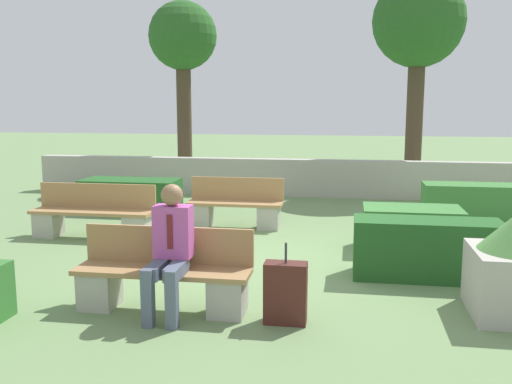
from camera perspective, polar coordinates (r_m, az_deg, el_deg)
ground_plane at (r=7.73m, az=1.28°, el=-7.23°), size 60.00×60.00×0.00m
perimeter_wall at (r=13.16m, az=4.76°, el=1.42°), size 12.83×0.30×0.85m
bench_front at (r=6.10m, az=-9.23°, el=-8.61°), size 1.85×0.49×0.85m
bench_left_side at (r=9.91m, az=-2.09°, el=-1.71°), size 1.65×0.49×0.85m
bench_right_side at (r=9.51m, az=-15.97°, el=-2.43°), size 1.97×0.48×0.85m
person_seated_man at (r=5.83m, az=-8.61°, el=-5.19°), size 0.38×0.64×1.34m
hedge_block_near_left at (r=10.85m, az=21.83°, el=-1.19°), size 2.10×0.68×0.72m
hedge_block_near_right at (r=7.35m, az=16.68°, el=-5.51°), size 1.77×0.62×0.73m
hedge_block_mid_left at (r=8.70m, az=15.31°, el=-3.56°), size 1.41×0.82×0.63m
hedge_block_mid_right at (r=11.54m, az=-12.41°, el=-0.36°), size 1.90×0.83×0.65m
suitcase at (r=5.68m, az=2.97°, el=-10.04°), size 0.42×0.21×0.81m
tree_leftmost at (r=15.12m, az=-7.33°, el=14.57°), size 1.74×1.74×4.69m
tree_center_left at (r=14.50m, az=15.93°, el=15.64°), size 2.17×2.17×5.12m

